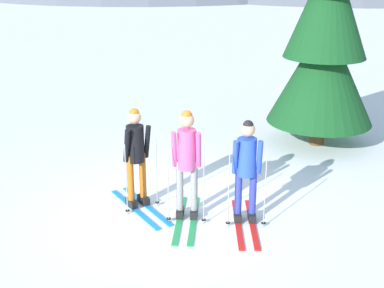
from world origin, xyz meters
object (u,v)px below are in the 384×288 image
(skier_in_pink, at_px, (187,158))
(skier_in_blue, at_px, (247,166))
(pine_tree_near, at_px, (326,30))
(skier_in_black, at_px, (136,155))

(skier_in_pink, height_order, skier_in_blue, skier_in_pink)
(pine_tree_near, bearing_deg, skier_in_black, -132.68)
(skier_in_black, height_order, skier_in_blue, skier_in_black)
(skier_in_black, bearing_deg, skier_in_pink, -17.78)
(skier_in_pink, distance_m, skier_in_blue, 0.90)
(skier_in_black, bearing_deg, pine_tree_near, 47.32)
(skier_in_blue, bearing_deg, skier_in_pink, 179.97)
(skier_in_black, xyz_separation_m, skier_in_pink, (0.86, -0.27, 0.09))
(skier_in_blue, height_order, pine_tree_near, pine_tree_near)
(skier_in_pink, xyz_separation_m, pine_tree_near, (2.34, 3.74, 1.47))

